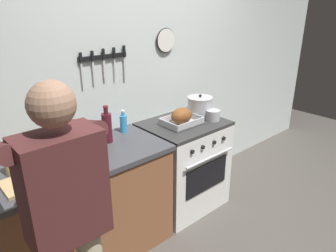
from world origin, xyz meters
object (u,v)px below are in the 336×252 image
Objects in this scene: roasting_pan at (182,117)px; stock_pot at (200,107)px; person_cook at (66,218)px; bottle_wine_red at (107,127)px; saucepan at (213,115)px; bottle_dish_soap at (123,123)px; bottle_hot_sauce at (27,162)px; bottle_vinegar at (8,162)px; stove at (183,164)px; cutting_board at (33,180)px; bottle_cooking_oil at (71,144)px; bottle_soy_sauce at (48,142)px.

stock_pot is (0.29, 0.04, 0.03)m from roasting_pan.
person_cook is 5.40× the size of bottle_wine_red.
roasting_pan is 2.61× the size of saucepan.
bottle_dish_soap reaches higher than bottle_hot_sauce.
roasting_pan is at bearing -2.75° from bottle_hot_sauce.
bottle_vinegar is 0.76m from bottle_wine_red.
bottle_hot_sauce is (-1.37, 0.07, -0.00)m from roasting_pan.
bottle_vinegar is (-0.05, 0.72, 0.05)m from person_cook.
bottle_vinegar is at bearing 177.60° from stove.
person_cook is 6.83× the size of bottle_vinegar.
bottle_dish_soap is (0.90, 0.31, 0.07)m from cutting_board.
stove is at bearing -55.79° from person_cook.
bottle_vinegar is (-1.78, 0.20, 0.05)m from saucepan.
stock_pot is 1.84× the size of saucepan.
bottle_cooking_oil reaches higher than bottle_vinegar.
bottle_soy_sauce is 0.46m from bottle_wine_red.
bottle_cooking_oil is at bearing 176.57° from roasting_pan.
bottle_hot_sauce is (0.03, 0.16, 0.06)m from cutting_board.
stock_pot is at bearing -4.54° from bottle_wine_red.
stock_pot is at bearing 5.00° from stove.
bottle_wine_red reaches higher than saucepan.
bottle_cooking_oil is (0.34, 0.16, 0.10)m from cutting_board.
roasting_pan is 0.54m from bottle_dish_soap.
bottle_wine_red reaches higher than bottle_cooking_oil.
bottle_wine_red reaches higher than stove.
cutting_board is (0.02, 0.55, -0.04)m from person_cook.
roasting_pan is at bearing 159.53° from saucepan.
bottle_wine_red is (-1.03, 0.23, 0.08)m from saucepan.
bottle_dish_soap is at bearing 18.89° from cutting_board.
bottle_wine_red is (-0.22, -0.09, 0.05)m from bottle_dish_soap.
stock_pot is 0.81× the size of bottle_wine_red.
cutting_board is (-1.71, 0.02, -0.04)m from saucepan.
stock_pot is at bearing -12.31° from bottle_dish_soap.
bottle_dish_soap is (-0.81, 0.33, 0.03)m from saucepan.
bottle_wine_red reaches higher than bottle_soy_sauce.
bottle_soy_sauce is 0.21m from bottle_cooking_oil.
roasting_pan reaches higher than stove.
cutting_board is at bearing -100.33° from bottle_hot_sauce.
roasting_pan is 0.33m from saucepan.
bottle_soy_sauce is (-1.46, 0.37, 0.04)m from saucepan.
person_cook reaches higher than bottle_dish_soap.
saucepan is (0.26, -0.13, 0.50)m from stove.
bottle_vinegar reaches higher than stock_pot.
bottle_wine_red reaches higher than roasting_pan.
bottle_dish_soap reaches higher than cutting_board.
saucepan is (0.31, -0.12, -0.02)m from roasting_pan.
roasting_pan is 1.37m from bottle_hot_sauce.
bottle_cooking_oil is (-1.11, 0.04, 0.56)m from stove.
roasting_pan is 0.29m from stock_pot.
saucepan is (1.73, 0.53, -0.00)m from person_cook.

